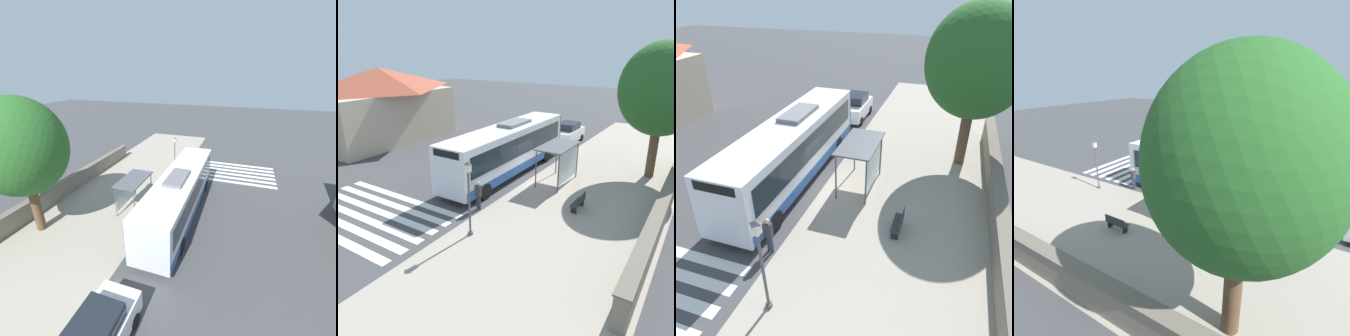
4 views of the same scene
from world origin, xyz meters
The scene contains 10 objects.
ground_plane centered at (0.00, 0.00, 0.00)m, with size 120.00×120.00×0.00m, color #424244.
sidewalk_plaza centered at (-4.50, 0.00, 0.01)m, with size 9.00×44.00×0.02m.
crosswalk_stripes centered at (5.00, 9.08, 0.00)m, with size 9.00×5.25×0.01m.
stone_wall centered at (-8.55, 0.00, 0.73)m, with size 0.60×20.00×1.44m.
bus centered at (1.88, -0.20, 1.87)m, with size 2.62×12.49×3.62m.
bus_shelter centered at (-1.95, -0.51, 2.16)m, with size 1.83×3.43×2.58m.
pedestrian centered at (0.25, 5.43, 0.98)m, with size 0.34×0.22×1.67m.
bench centered at (-4.47, 2.54, 0.47)m, with size 0.40×1.41×0.88m.
street_lamp_near centered at (-1.03, 7.80, 2.23)m, with size 0.28×0.28×3.73m.
shade_tree centered at (-6.81, -5.03, 5.95)m, with size 5.50×5.50×9.00m.
Camera 1 is at (5.70, -14.33, 10.16)m, focal length 24.00 mm.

